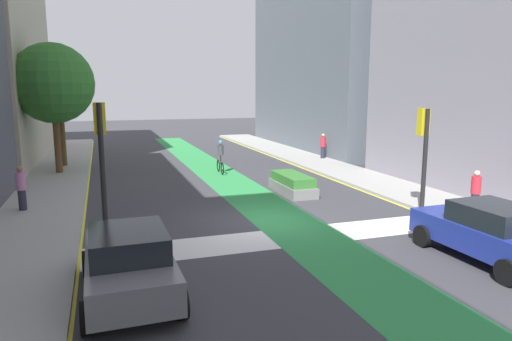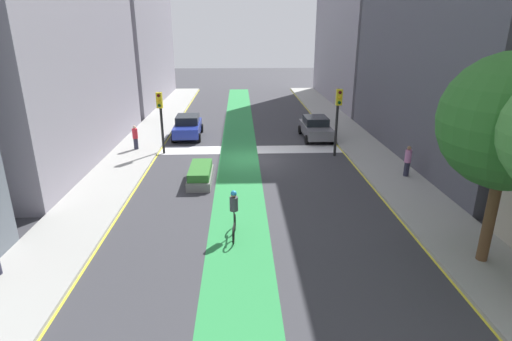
{
  "view_description": "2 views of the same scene",
  "coord_description": "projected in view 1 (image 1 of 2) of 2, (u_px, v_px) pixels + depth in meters",
  "views": [
    {
      "loc": [
        -5.2,
        -14.81,
        4.53
      ],
      "look_at": [
        1.12,
        4.0,
        1.09
      ],
      "focal_mm": 32.32,
      "sensor_mm": 36.0,
      "label": 1
    },
    {
      "loc": [
        0.69,
        23.76,
        7.61
      ],
      "look_at": [
        -0.01,
        6.27,
        1.45
      ],
      "focal_mm": 28.44,
      "sensor_mm": 36.0,
      "label": 2
    }
  ],
  "objects": [
    {
      "name": "bike_lane_paint",
      "position": [
        283.0,
        219.0,
        16.49
      ],
      "size": [
        2.4,
        60.0,
        0.01
      ],
      "primitive_type": "cube",
      "color": "#2D8C47",
      "rests_on": "ground_plane"
    },
    {
      "name": "curb_stripe_right",
      "position": [
        406.0,
        207.0,
        18.12
      ],
      "size": [
        0.16,
        60.0,
        0.01
      ],
      "primitive_type": "cube",
      "color": "yellow",
      "rests_on": "ground_plane"
    },
    {
      "name": "ground_plane",
      "position": [
        262.0,
        221.0,
        16.24
      ],
      "size": [
        120.0,
        120.0,
        0.0
      ],
      "primitive_type": "plane",
      "color": "#38383D"
    },
    {
      "name": "median_planter",
      "position": [
        292.0,
        184.0,
        20.64
      ],
      "size": [
        1.18,
        3.06,
        0.85
      ],
      "color": "slate",
      "rests_on": "ground_plane"
    },
    {
      "name": "cyclist_in_lane",
      "position": [
        220.0,
        156.0,
        25.48
      ],
      "size": [
        0.32,
        1.73,
        1.86
      ],
      "color": "black",
      "rests_on": "ground_plane"
    },
    {
      "name": "pedestrian_sidewalk_left_a",
      "position": [
        21.0,
        188.0,
        17.03
      ],
      "size": [
        0.34,
        0.34,
        1.65
      ],
      "color": "#262638",
      "rests_on": "sidewalk_left"
    },
    {
      "name": "crosswalk_band",
      "position": [
        283.0,
        238.0,
        14.37
      ],
      "size": [
        12.0,
        1.8,
        0.01
      ],
      "primitive_type": "cube",
      "color": "silver",
      "rests_on": "ground_plane"
    },
    {
      "name": "pedestrian_sidewalk_right_a",
      "position": [
        323.0,
        146.0,
        30.22
      ],
      "size": [
        0.34,
        0.34,
        1.62
      ],
      "color": "#262638",
      "rests_on": "sidewalk_right"
    },
    {
      "name": "curb_stripe_left",
      "position": [
        81.0,
        238.0,
        14.36
      ],
      "size": [
        0.16,
        60.0,
        0.01
      ],
      "primitive_type": "cube",
      "color": "yellow",
      "rests_on": "ground_plane"
    },
    {
      "name": "traffic_signal_near_left",
      "position": [
        101.0,
        145.0,
        13.78
      ],
      "size": [
        0.35,
        0.52,
        4.19
      ],
      "color": "black",
      "rests_on": "ground_plane"
    },
    {
      "name": "sidewalk_right",
      "position": [
        437.0,
        203.0,
        18.58
      ],
      "size": [
        3.0,
        60.0,
        0.15
      ],
      "primitive_type": "cube",
      "color": "#9E9E99",
      "rests_on": "ground_plane"
    },
    {
      "name": "sidewalk_left",
      "position": [
        27.0,
        241.0,
        13.87
      ],
      "size": [
        3.0,
        60.0,
        0.15
      ],
      "primitive_type": "cube",
      "color": "#9E9E99",
      "rests_on": "ground_plane"
    },
    {
      "name": "car_grey_left_near",
      "position": [
        129.0,
        262.0,
        10.18
      ],
      "size": [
        2.08,
        4.23,
        1.57
      ],
      "color": "slate",
      "rests_on": "ground_plane"
    },
    {
      "name": "car_blue_right_near",
      "position": [
        490.0,
        232.0,
        12.35
      ],
      "size": [
        2.11,
        4.24,
        1.57
      ],
      "color": "navy",
      "rests_on": "ground_plane"
    },
    {
      "name": "street_tree_near",
      "position": [
        58.0,
        80.0,
        26.59
      ],
      "size": [
        3.36,
        3.36,
        6.7
      ],
      "color": "brown",
      "rests_on": "sidewalk_left"
    },
    {
      "name": "street_tree_far",
      "position": [
        53.0,
        84.0,
        24.28
      ],
      "size": [
        4.23,
        4.23,
        6.89
      ],
      "color": "brown",
      "rests_on": "sidewalk_left"
    },
    {
      "name": "pedestrian_sidewalk_right_b",
      "position": [
        476.0,
        192.0,
        16.6
      ],
      "size": [
        0.34,
        0.34,
        1.57
      ],
      "color": "#262638",
      "rests_on": "sidewalk_right"
    },
    {
      "name": "traffic_signal_near_right",
      "position": [
        424.0,
        141.0,
        16.31
      ],
      "size": [
        0.35,
        0.52,
        3.92
      ],
      "color": "black",
      "rests_on": "ground_plane"
    }
  ]
}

